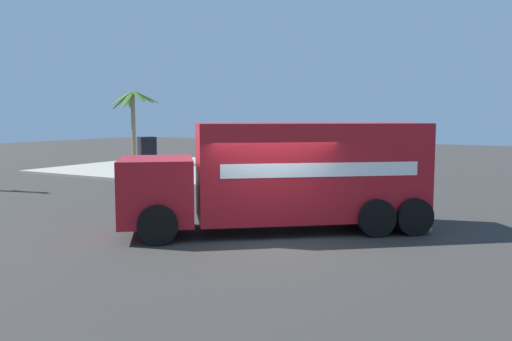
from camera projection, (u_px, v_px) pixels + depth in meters
name	position (u px, v px, depth m)	size (l,w,h in m)	color
ground_plane	(273.00, 242.00, 13.37)	(100.00, 100.00, 0.00)	#33302D
sidewalk_corner_far	(179.00, 168.00, 31.81)	(12.54, 12.54, 0.14)	#9E998E
delivery_truck	(286.00, 175.00, 14.64)	(7.15, 8.00, 2.97)	#AD141E
vending_machine_red	(147.00, 153.00, 29.97)	(1.16, 1.11, 1.85)	black
palm_tree_far	(133.00, 112.00, 33.49)	(3.24, 3.04, 4.65)	#7A6647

